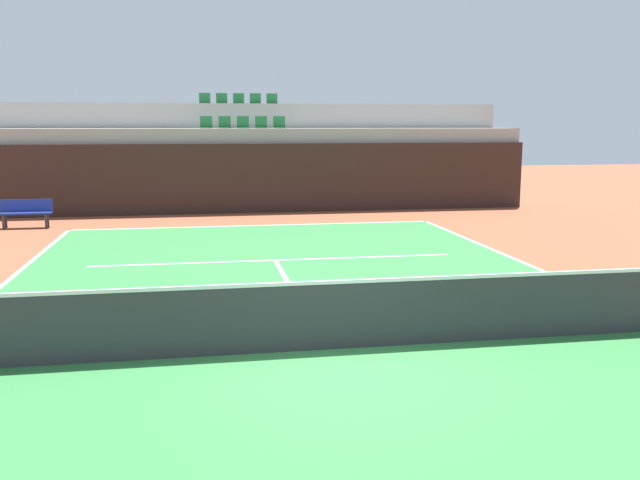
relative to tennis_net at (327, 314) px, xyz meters
name	(u,v)px	position (x,y,z in m)	size (l,w,h in m)	color
ground_plane	(326,350)	(0.00, 0.00, -0.51)	(80.00, 80.00, 0.00)	brown
court_surface	(326,350)	(0.00, 0.00, -0.50)	(11.00, 24.00, 0.01)	#2D7238
baseline_far	(255,226)	(0.00, 11.95, -0.50)	(11.00, 0.10, 0.00)	white
service_line_far	(275,260)	(0.00, 6.40, -0.50)	(8.26, 0.10, 0.00)	white
centre_service_line	(294,294)	(0.00, 3.20, -0.50)	(0.10, 6.40, 0.00)	white
back_wall	(247,178)	(0.00, 15.24, 0.70)	(20.39, 0.30, 2.42)	black
stands_tier_lower	(244,169)	(0.00, 16.59, 0.96)	(20.39, 2.40, 2.93)	#9E9E99
stands_tier_upper	(240,153)	(0.00, 18.99, 1.42)	(20.39, 2.40, 3.86)	#9E9E99
seating_row_lower	(243,125)	(0.00, 16.68, 2.55)	(3.11, 0.44, 0.44)	#1E6633
seating_row_upper	(239,101)	(0.00, 19.08, 3.47)	(3.11, 0.44, 0.44)	#1E6633
tennis_net	(327,314)	(0.00, 0.00, 0.00)	(11.08, 0.08, 1.07)	black
player_bench	(26,211)	(-6.80, 12.78, 0.00)	(1.50, 0.40, 0.85)	navy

